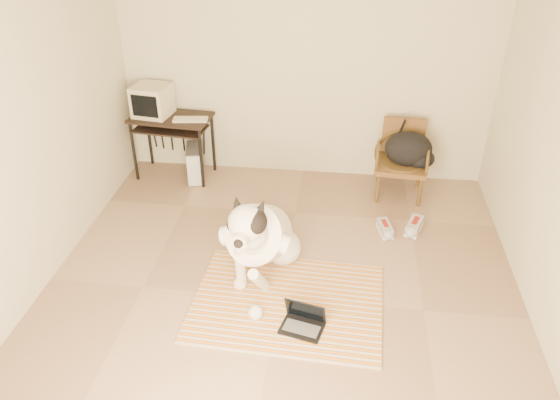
% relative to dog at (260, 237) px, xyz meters
% --- Properties ---
extents(floor, '(4.50, 4.50, 0.00)m').
position_rel_dog_xyz_m(floor, '(0.21, -0.32, -0.37)').
color(floor, '#8E7057').
rests_on(floor, ground).
extents(wall_back, '(4.50, 0.00, 4.50)m').
position_rel_dog_xyz_m(wall_back, '(0.21, 1.93, 0.98)').
color(wall_back, beige).
rests_on(wall_back, floor).
extents(wall_left, '(0.00, 4.50, 4.50)m').
position_rel_dog_xyz_m(wall_left, '(-1.79, -0.32, 0.98)').
color(wall_left, beige).
rests_on(wall_left, floor).
extents(rug, '(1.58, 1.24, 0.02)m').
position_rel_dog_xyz_m(rug, '(0.28, -0.37, -0.36)').
color(rug, orange).
rests_on(rug, floor).
extents(dog, '(0.63, 1.32, 0.95)m').
position_rel_dog_xyz_m(dog, '(0.00, 0.00, 0.00)').
color(dog, silver).
rests_on(dog, rug).
extents(laptop, '(0.37, 0.30, 0.22)m').
position_rel_dog_xyz_m(laptop, '(0.43, -0.64, -0.30)').
color(laptop, black).
rests_on(laptop, rug).
extents(computer_desk, '(0.91, 0.57, 0.72)m').
position_rel_dog_xyz_m(computer_desk, '(-1.24, 1.65, 0.25)').
color(computer_desk, black).
rests_on(computer_desk, floor).
extents(crt_monitor, '(0.42, 0.41, 0.33)m').
position_rel_dog_xyz_m(crt_monitor, '(-1.43, 1.68, 0.52)').
color(crt_monitor, '#C0B696').
rests_on(crt_monitor, computer_desk).
extents(desk_keyboard, '(0.38, 0.18, 0.02)m').
position_rel_dog_xyz_m(desk_keyboard, '(-0.99, 1.58, 0.36)').
color(desk_keyboard, '#C0B696').
rests_on(desk_keyboard, computer_desk).
extents(pc_tower, '(0.26, 0.44, 0.38)m').
position_rel_dog_xyz_m(pc_tower, '(-0.99, 1.60, -0.18)').
color(pc_tower, '#4A4A4D').
rests_on(pc_tower, floor).
extents(rattan_chair, '(0.56, 0.54, 0.79)m').
position_rel_dog_xyz_m(rattan_chair, '(1.28, 1.57, 0.03)').
color(rattan_chair, brown).
rests_on(rattan_chair, floor).
extents(backpack, '(0.52, 0.41, 0.36)m').
position_rel_dog_xyz_m(backpack, '(1.35, 1.52, 0.16)').
color(backpack, black).
rests_on(backpack, rattan_chair).
extents(sneaker_left, '(0.17, 0.29, 0.09)m').
position_rel_dog_xyz_m(sneaker_left, '(1.11, 0.76, -0.33)').
color(sneaker_left, silver).
rests_on(sneaker_left, floor).
extents(sneaker_right, '(0.22, 0.32, 0.11)m').
position_rel_dog_xyz_m(sneaker_right, '(1.40, 0.83, -0.33)').
color(sneaker_right, silver).
rests_on(sneaker_right, floor).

